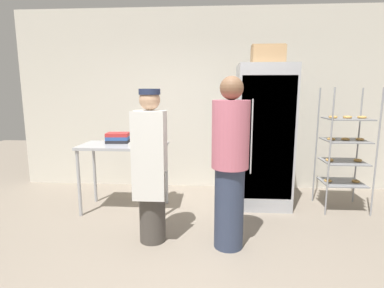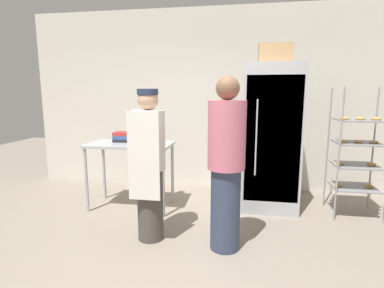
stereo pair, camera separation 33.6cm
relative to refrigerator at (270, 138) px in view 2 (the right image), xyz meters
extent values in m
plane|color=gray|center=(-0.83, -1.56, -1.00)|extent=(14.00, 14.00, 0.00)
cube|color=silver|center=(-0.83, 0.88, 0.49)|extent=(6.40, 0.12, 2.97)
cube|color=#ADAFB5|center=(0.00, 0.01, 0.00)|extent=(0.76, 0.67, 1.99)
cube|color=#93959B|center=(0.00, -0.32, 0.02)|extent=(0.70, 0.02, 1.63)
cylinder|color=silver|center=(-0.21, -0.35, 0.05)|extent=(0.02, 0.02, 0.98)
cylinder|color=#93969B|center=(0.80, -0.33, -0.16)|extent=(0.02, 0.02, 1.68)
cylinder|color=#93969B|center=(0.80, 0.19, -0.16)|extent=(0.02, 0.02, 1.68)
cylinder|color=#93969B|center=(1.39, 0.19, -0.16)|extent=(0.02, 0.02, 1.68)
cube|color=gray|center=(1.10, -0.07, -0.62)|extent=(0.54, 0.47, 0.01)
torus|color=#DBA351|center=(0.91, -0.07, -0.60)|extent=(0.11, 0.11, 0.03)
torus|color=#DBA351|center=(1.28, -0.07, -0.60)|extent=(0.11, 0.11, 0.03)
cube|color=gray|center=(1.10, -0.07, -0.32)|extent=(0.54, 0.47, 0.01)
torus|color=#DBA351|center=(0.91, -0.07, -0.30)|extent=(0.11, 0.11, 0.03)
torus|color=#DBA351|center=(1.28, -0.07, -0.30)|extent=(0.11, 0.11, 0.03)
cube|color=gray|center=(1.10, -0.07, -0.03)|extent=(0.54, 0.47, 0.01)
torus|color=#DBA351|center=(0.91, -0.07, -0.01)|extent=(0.11, 0.11, 0.03)
torus|color=#DBA351|center=(1.10, -0.07, -0.01)|extent=(0.11, 0.11, 0.03)
torus|color=#DBA351|center=(1.28, -0.07, -0.01)|extent=(0.11, 0.11, 0.03)
cube|color=gray|center=(1.10, -0.07, 0.27)|extent=(0.54, 0.47, 0.01)
torus|color=#DBA351|center=(0.91, -0.07, 0.29)|extent=(0.11, 0.11, 0.03)
torus|color=#DBA351|center=(1.10, -0.07, 0.29)|extent=(0.11, 0.11, 0.03)
torus|color=#DBA351|center=(1.28, -0.07, 0.29)|extent=(0.11, 0.11, 0.03)
cube|color=#ADAFB5|center=(-1.92, -0.31, -0.09)|extent=(1.15, 0.61, 0.04)
cylinder|color=#ADAFB5|center=(-2.45, -0.58, -0.55)|extent=(0.04, 0.04, 0.89)
cylinder|color=#ADAFB5|center=(-1.38, -0.58, -0.55)|extent=(0.04, 0.04, 0.89)
cylinder|color=#ADAFB5|center=(-2.45, -0.05, -0.55)|extent=(0.04, 0.04, 0.89)
cylinder|color=#ADAFB5|center=(-1.38, -0.05, -0.55)|extent=(0.04, 0.04, 0.89)
cube|color=silver|center=(-1.66, -0.39, -0.05)|extent=(0.28, 0.22, 0.05)
cube|color=silver|center=(-1.66, -0.28, 0.08)|extent=(0.27, 0.01, 0.22)
torus|color=#C66B84|center=(-1.73, -0.43, -0.01)|extent=(0.08, 0.08, 0.03)
torus|color=#C66B84|center=(-1.66, -0.43, -0.01)|extent=(0.08, 0.08, 0.03)
torus|color=#C66B84|center=(-1.59, -0.43, -0.01)|extent=(0.08, 0.08, 0.03)
torus|color=#C66B84|center=(-1.73, -0.35, -0.01)|extent=(0.08, 0.08, 0.03)
torus|color=#C66B84|center=(-1.66, -0.35, -0.01)|extent=(0.08, 0.08, 0.03)
cylinder|color=black|center=(-1.58, -0.10, -0.02)|extent=(0.14, 0.14, 0.10)
cylinder|color=#B2BCC1|center=(-1.58, -0.10, 0.12)|extent=(0.11, 0.11, 0.20)
cylinder|color=black|center=(-1.58, -0.10, 0.23)|extent=(0.11, 0.11, 0.02)
cube|color=#232328|center=(-2.04, -0.18, -0.05)|extent=(0.32, 0.25, 0.04)
cube|color=#2D5193|center=(-2.04, -0.18, -0.01)|extent=(0.32, 0.25, 0.05)
cube|color=#B72D2D|center=(-2.04, -0.18, 0.04)|extent=(0.32, 0.25, 0.05)
cube|color=tan|center=(0.01, -0.05, 1.11)|extent=(0.42, 0.31, 0.23)
cube|color=#A58057|center=(0.01, -0.05, 1.24)|extent=(0.43, 0.16, 0.02)
cylinder|color=#47423D|center=(-1.36, -1.18, -0.60)|extent=(0.28, 0.28, 0.80)
cylinder|color=silver|center=(-1.36, -1.18, 0.12)|extent=(0.35, 0.35, 0.63)
sphere|color=tan|center=(-1.36, -1.18, 0.55)|extent=(0.22, 0.22, 0.22)
cube|color=white|center=(-1.36, -1.36, -0.02)|extent=(0.33, 0.02, 0.91)
cylinder|color=#232D4C|center=(-1.36, -1.18, 0.63)|extent=(0.22, 0.22, 0.06)
cylinder|color=#333D56|center=(-0.54, -1.25, -0.57)|extent=(0.30, 0.30, 0.86)
cylinder|color=#C6667A|center=(-0.54, -1.25, 0.21)|extent=(0.38, 0.38, 0.68)
sphere|color=brown|center=(-0.54, -1.25, 0.66)|extent=(0.23, 0.23, 0.23)
camera|label=1|loc=(-0.72, -4.23, 0.62)|focal=28.00mm
camera|label=2|loc=(-0.39, -4.19, 0.62)|focal=28.00mm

